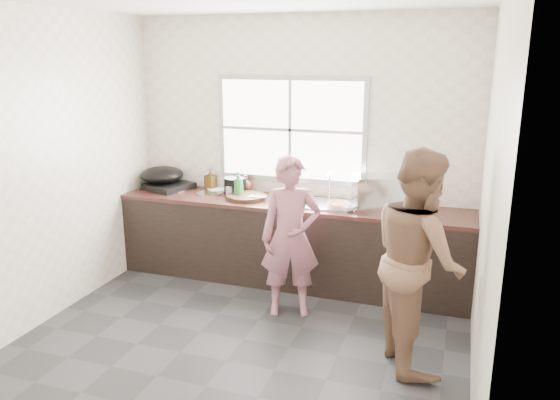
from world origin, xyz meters
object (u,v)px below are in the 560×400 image
(woman, at_px, (291,242))
(bowl_crabs, at_px, (338,207))
(pot_lid_right, at_px, (209,193))
(pot_lid_left, at_px, (174,190))
(plate_food, at_px, (219,189))
(black_pot, at_px, (235,186))
(cutting_board, at_px, (246,197))
(wok, at_px, (162,175))
(glass_jar, at_px, (229,191))
(burner, at_px, (169,186))
(person_side, at_px, (418,259))
(bottle_green, at_px, (238,184))
(bottle_brown_short, at_px, (246,184))
(bowl_mince, at_px, (282,198))
(bottle_brown_tall, at_px, (210,180))
(bowl_held, at_px, (346,207))
(dish_rack, at_px, (377,193))

(woman, distance_m, bowl_crabs, 0.68)
(pot_lid_right, bearing_deg, pot_lid_left, 177.92)
(pot_lid_right, bearing_deg, bowl_crabs, -5.94)
(woman, bearing_deg, plate_food, 120.80)
(black_pot, bearing_deg, plate_food, 159.59)
(cutting_board, bearing_deg, wok, 172.71)
(woman, xyz_separation_m, glass_jar, (-0.91, 0.71, 0.23))
(cutting_board, xyz_separation_m, burner, (-0.97, 0.12, 0.01))
(person_side, bearing_deg, bottle_green, 35.04)
(person_side, xyz_separation_m, bottle_brown_short, (-1.94, 1.38, 0.11))
(woman, height_order, pot_lid_left, woman)
(person_side, distance_m, glass_jar, 2.36)
(pot_lid_left, bearing_deg, bowl_mince, -2.28)
(bowl_mince, relative_size, wok, 0.48)
(person_side, bearing_deg, pot_lid_left, 42.25)
(person_side, relative_size, bottle_brown_tall, 7.88)
(bowl_mince, bearing_deg, bottle_brown_short, 154.57)
(woman, height_order, wok, woman)
(bowl_mince, relative_size, pot_lid_left, 0.84)
(burner, bearing_deg, black_pot, 3.97)
(glass_jar, bearing_deg, pot_lid_left, 177.71)
(bottle_brown_short, bearing_deg, pot_lid_right, -150.02)
(pot_lid_left, bearing_deg, bowl_held, -5.39)
(plate_food, xyz_separation_m, bottle_brown_short, (0.33, 0.00, 0.08))
(bowl_mince, distance_m, wok, 1.46)
(bottle_brown_short, height_order, dish_rack, dish_rack)
(glass_jar, bearing_deg, bowl_crabs, -6.58)
(pot_lid_left, bearing_deg, bottle_brown_short, 13.26)
(woman, distance_m, person_side, 1.24)
(bowl_mince, distance_m, plate_food, 0.86)
(burner, bearing_deg, woman, -25.12)
(bowl_crabs, xyz_separation_m, bowl_held, (0.08, -0.02, 0.01))
(wok, xyz_separation_m, pot_lid_left, (0.18, -0.06, -0.14))
(person_side, bearing_deg, bottle_brown_tall, 35.79)
(person_side, bearing_deg, bowl_held, 12.99)
(pot_lid_left, bearing_deg, bottle_green, -2.48)
(burner, bearing_deg, bottle_brown_tall, 17.47)
(dish_rack, bearing_deg, glass_jar, 158.09)
(cutting_board, relative_size, bottle_brown_tall, 1.92)
(black_pot, height_order, wok, wok)
(person_side, xyz_separation_m, glass_jar, (-2.05, 1.17, 0.08))
(person_side, height_order, black_pot, person_side)
(burner, bearing_deg, bowl_crabs, -6.00)
(plate_food, xyz_separation_m, burner, (-0.53, -0.14, 0.02))
(woman, distance_m, dish_rack, 1.01)
(bottle_brown_tall, distance_m, pot_lid_right, 0.23)
(person_side, relative_size, wok, 3.51)
(black_pot, height_order, pot_lid_left, black_pot)
(bowl_crabs, xyz_separation_m, glass_jar, (-1.21, 0.14, 0.02))
(wok, bearing_deg, bottle_brown_short, 7.48)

